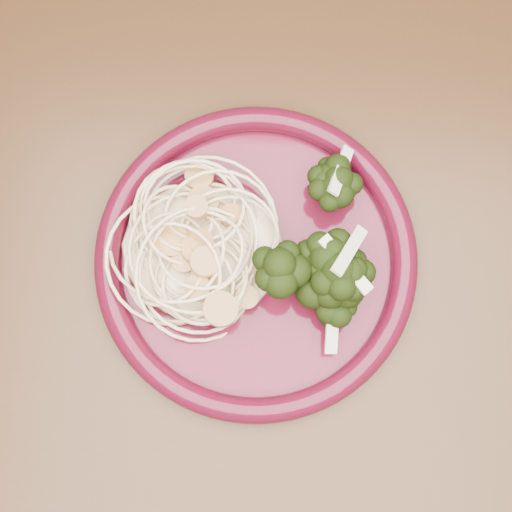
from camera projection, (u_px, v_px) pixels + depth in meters
name	position (u px, v px, depth m)	size (l,w,h in m)	color
dining_table	(375.00, 267.00, 0.67)	(1.20, 0.80, 0.75)	#472814
dinner_plate	(256.00, 259.00, 0.56)	(0.28, 0.28, 0.02)	#500C1E
spaghetti_pile	(202.00, 247.00, 0.55)	(0.13, 0.11, 0.03)	beige
scallop_cluster	(198.00, 236.00, 0.52)	(0.12, 0.12, 0.04)	tan
broccoli_pile	(324.00, 264.00, 0.54)	(0.09, 0.15, 0.05)	black
onion_garnish	(328.00, 255.00, 0.51)	(0.06, 0.09, 0.05)	beige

